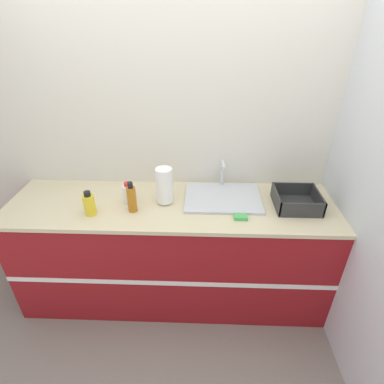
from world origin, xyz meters
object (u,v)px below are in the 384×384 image
Objects in this scene: dish_rack at (296,202)px; bottle_yellow at (89,204)px; bottle_white_spray at (128,194)px; bottle_amber at (132,199)px; sink at (223,197)px; paper_towel_roll at (164,186)px.

dish_rack is 1.74× the size of bottle_yellow.
dish_rack is 1.46m from bottle_yellow.
bottle_yellow reaches higher than bottle_white_spray.
dish_rack is 1.36× the size of bottle_amber.
sink is 3.36× the size of bottle_white_spray.
sink is 2.48× the size of bottle_amber.
bottle_white_spray is at bearing 179.63° from dish_rack.
bottle_yellow is at bearing -165.77° from sink.
bottle_amber is at bearing -175.06° from dish_rack.
dish_rack is at bearing -0.37° from bottle_white_spray.
bottle_white_spray is at bearing -177.61° from paper_towel_roll.
bottle_amber reaches higher than bottle_white_spray.
dish_rack is 1.22m from bottle_white_spray.
dish_rack is 1.84× the size of bottle_white_spray.
dish_rack is (0.95, -0.02, -0.10)m from paper_towel_roll.
bottle_amber is (0.29, 0.05, 0.02)m from bottle_yellow.
sink reaches higher than dish_rack.
bottle_amber is (-1.17, -0.10, 0.06)m from dish_rack.
paper_towel_roll is at bearing 2.39° from bottle_white_spray.
bottle_white_spray is at bearing -173.57° from sink.
bottle_amber reaches higher than dish_rack.
paper_towel_roll reaches higher than bottle_yellow.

